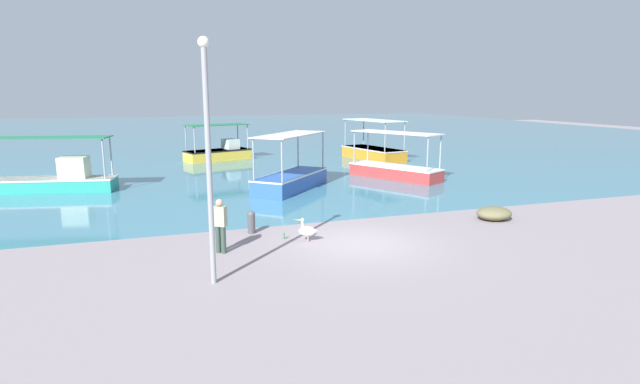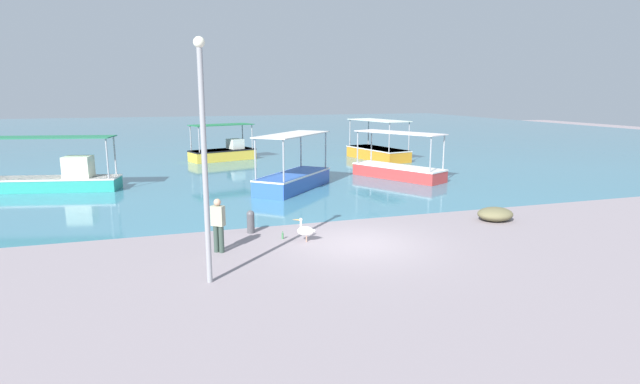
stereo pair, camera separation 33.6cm
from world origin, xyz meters
name	(u,v)px [view 1 (the left image)]	position (x,y,z in m)	size (l,w,h in m)	color
ground	(361,243)	(0.00, 0.00, 0.00)	(120.00, 120.00, 0.00)	gray
harbor_water	(206,133)	(0.00, 48.00, 0.00)	(110.00, 90.00, 0.00)	teal
fishing_boat_far_right	(47,179)	(-11.35, 13.00, 0.63)	(7.04, 2.91, 2.71)	teal
fishing_boat_near_left	(219,152)	(-1.75, 22.09, 0.61)	(4.99, 3.19, 2.60)	gold
fishing_boat_outer	(395,169)	(6.84, 11.10, 0.54)	(3.99, 5.67, 2.64)	#BF3937
fishing_boat_near_right	(373,151)	(9.15, 19.12, 0.59)	(3.14, 5.72, 2.88)	orange
fishing_boat_center	(291,178)	(0.27, 9.72, 0.58)	(4.87, 5.15, 2.81)	#2F5BB4
pelican	(307,231)	(-1.63, 0.77, 0.38)	(0.77, 0.47, 0.80)	#E0997A
lamp_post	(208,151)	(-4.99, -1.94, 3.44)	(0.28, 0.28, 6.16)	gray
mooring_bollard	(251,221)	(-3.17, 2.36, 0.43)	(0.28, 0.28, 0.81)	#47474C
fisherman_standing	(220,224)	(-4.48, 0.50, 0.91)	(0.45, 0.42, 1.69)	#31433B
net_pile	(494,213)	(6.09, 1.22, 0.26)	(1.38, 1.18, 0.52)	#6B6543
glass_bottle	(284,236)	(-2.28, 1.29, 0.11)	(0.07, 0.07, 0.27)	#3F7F4C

